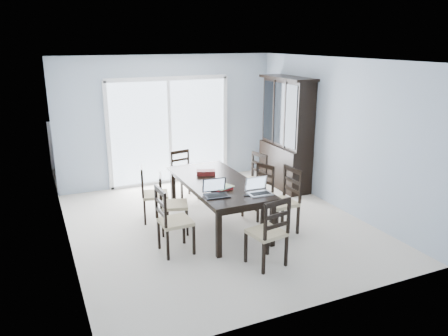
{
  "coord_description": "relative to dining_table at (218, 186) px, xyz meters",
  "views": [
    {
      "loc": [
        -2.58,
        -5.97,
        2.88
      ],
      "look_at": [
        0.11,
        0.0,
        0.95
      ],
      "focal_mm": 35.0,
      "sensor_mm": 36.0,
      "label": 1
    }
  ],
  "objects": [
    {
      "name": "floor",
      "position": [
        0.0,
        0.0,
        -0.67
      ],
      "size": [
        5.0,
        5.0,
        0.0
      ],
      "primitive_type": "plane",
      "color": "beige",
      "rests_on": "ground"
    },
    {
      "name": "ceiling",
      "position": [
        0.0,
        0.0,
        1.93
      ],
      "size": [
        5.0,
        5.0,
        0.0
      ],
      "primitive_type": "plane",
      "rotation": [
        3.14,
        0.0,
        0.0
      ],
      "color": "white",
      "rests_on": "back_wall"
    },
    {
      "name": "back_wall",
      "position": [
        0.0,
        2.5,
        0.63
      ],
      "size": [
        4.5,
        0.02,
        2.6
      ],
      "primitive_type": "cube",
      "color": "#9DABBB",
      "rests_on": "floor"
    },
    {
      "name": "wall_left",
      "position": [
        -2.25,
        0.0,
        0.63
      ],
      "size": [
        0.02,
        5.0,
        2.6
      ],
      "primitive_type": "cube",
      "color": "#9DABBB",
      "rests_on": "floor"
    },
    {
      "name": "wall_right",
      "position": [
        2.25,
        0.0,
        0.63
      ],
      "size": [
        0.02,
        5.0,
        2.6
      ],
      "primitive_type": "cube",
      "color": "#9DABBB",
      "rests_on": "floor"
    },
    {
      "name": "balcony",
      "position": [
        0.0,
        3.5,
        -0.72
      ],
      "size": [
        4.5,
        2.0,
        0.1
      ],
      "primitive_type": "cube",
      "color": "gray",
      "rests_on": "ground"
    },
    {
      "name": "railing",
      "position": [
        0.0,
        4.5,
        -0.12
      ],
      "size": [
        4.5,
        0.06,
        1.1
      ],
      "primitive_type": "cube",
      "color": "#99999E",
      "rests_on": "balcony"
    },
    {
      "name": "dining_table",
      "position": [
        0.0,
        0.0,
        0.0
      ],
      "size": [
        1.0,
        2.2,
        0.75
      ],
      "color": "black",
      "rests_on": "floor"
    },
    {
      "name": "china_hutch",
      "position": [
        2.02,
        1.25,
        0.4
      ],
      "size": [
        0.5,
        1.38,
        2.2
      ],
      "color": "black",
      "rests_on": "floor"
    },
    {
      "name": "sliding_door",
      "position": [
        0.0,
        2.48,
        0.41
      ],
      "size": [
        2.52,
        0.05,
        2.18
      ],
      "color": "silver",
      "rests_on": "floor"
    },
    {
      "name": "chair_left_near",
      "position": [
        -0.99,
        -0.6,
        -0.08
      ],
      "size": [
        0.45,
        0.44,
        1.12
      ],
      "rotation": [
        0.0,
        0.0,
        -1.53
      ],
      "color": "black",
      "rests_on": "floor"
    },
    {
      "name": "chair_left_mid",
      "position": [
        -0.79,
        0.08,
        -0.1
      ],
      "size": [
        0.52,
        0.51,
        1.08
      ],
      "rotation": [
        0.0,
        0.0,
        -1.86
      ],
      "color": "black",
      "rests_on": "floor"
    },
    {
      "name": "chair_left_far",
      "position": [
        -0.94,
        0.64,
        -0.1
      ],
      "size": [
        0.5,
        0.49,
        1.08
      ],
      "rotation": [
        0.0,
        0.0,
        -1.81
      ],
      "color": "black",
      "rests_on": "floor"
    },
    {
      "name": "chair_right_near",
      "position": [
        0.88,
        -0.61,
        -0.06
      ],
      "size": [
        0.48,
        0.47,
        1.17
      ],
      "rotation": [
        0.0,
        0.0,
        1.65
      ],
      "color": "black",
      "rests_on": "floor"
    },
    {
      "name": "chair_right_mid",
      "position": [
        0.83,
        0.08,
        -0.14
      ],
      "size": [
        0.5,
        0.49,
        1.02
      ],
      "rotation": [
        0.0,
        0.0,
        1.91
      ],
      "color": "black",
      "rests_on": "floor"
    },
    {
      "name": "chair_right_far",
      "position": [
        0.98,
        0.6,
        -0.1
      ],
      "size": [
        0.49,
        0.48,
        1.08
      ],
      "rotation": [
        0.0,
        0.0,
        1.78
      ],
      "color": "black",
      "rests_on": "floor"
    },
    {
      "name": "chair_end_near",
      "position": [
        0.09,
        -1.52,
        -0.08
      ],
      "size": [
        0.49,
        0.5,
        1.12
      ],
      "rotation": [
        0.0,
        0.0,
        0.17
      ],
      "color": "black",
      "rests_on": "floor"
    },
    {
      "name": "chair_end_far",
      "position": [
        -0.08,
        1.47,
        -0.12
      ],
      "size": [
        0.45,
        0.46,
        1.04
      ],
      "rotation": [
        0.0,
        0.0,
        3.31
      ],
      "color": "black",
      "rests_on": "floor"
    },
    {
      "name": "laptop_dark",
      "position": [
        -0.29,
        -0.64,
        0.13
      ],
      "size": [
        0.37,
        0.28,
        0.24
      ],
      "rotation": [
        0.0,
        0.0,
        -0.13
      ],
      "color": "black",
      "rests_on": "dining_table"
    },
    {
      "name": "laptop_silver",
      "position": [
        0.31,
        -0.81,
        0.13
      ],
      "size": [
        0.35,
        0.25,
        0.23
      ],
      "rotation": [
        0.0,
        0.0,
        -0.05
      ],
      "color": "silver",
      "rests_on": "dining_table"
    },
    {
      "name": "book_stack",
      "position": [
        -0.1,
        -0.4,
        0.1
      ],
      "size": [
        0.35,
        0.31,
        0.05
      ],
      "rotation": [
        0.0,
        0.0,
        0.23
      ],
      "color": "maroon",
      "rests_on": "dining_table"
    },
    {
      "name": "cell_phone",
      "position": [
        0.11,
        -0.8,
        0.08
      ],
      "size": [
        0.12,
        0.08,
        0.01
      ],
      "primitive_type": "cube",
      "rotation": [
        0.0,
        0.0,
        -0.26
      ],
      "color": "black",
      "rests_on": "dining_table"
    },
    {
      "name": "game_box",
      "position": [
        -0.05,
        0.37,
        0.11
      ],
      "size": [
        0.34,
        0.25,
        0.08
      ],
      "primitive_type": "cube",
      "rotation": [
        0.0,
        0.0,
        -0.36
      ],
      "color": "#521013",
      "rests_on": "dining_table"
    },
    {
      "name": "hot_tub",
      "position": [
        -0.68,
        3.55,
        -0.17
      ],
      "size": [
        1.97,
        1.77,
        1.0
      ],
      "rotation": [
        0.0,
        0.0,
        0.03
      ],
      "color": "maroon",
      "rests_on": "balcony"
    }
  ]
}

